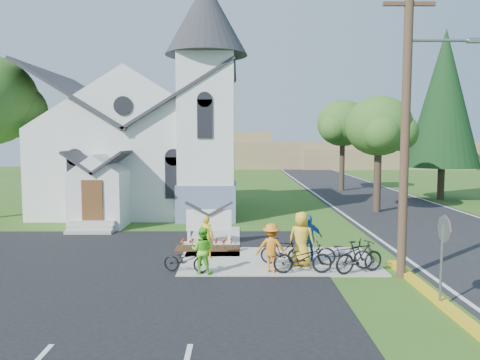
{
  "coord_description": "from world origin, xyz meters",
  "views": [
    {
      "loc": [
        0.04,
        -16.26,
        4.45
      ],
      "look_at": [
        0.12,
        5.0,
        2.59
      ],
      "focal_mm": 35.0,
      "sensor_mm": 36.0,
      "label": 1
    }
  ],
  "objects_px": {
    "cyclist_3": "(271,248)",
    "church_sign": "(209,221)",
    "cyclist_0": "(207,236)",
    "bike_0": "(186,260)",
    "bike_1": "(282,251)",
    "bike_3": "(359,257)",
    "cyclist_1": "(202,250)",
    "bike_2": "(303,258)",
    "cyclist_2": "(309,238)",
    "utility_pole": "(408,109)",
    "bike_4": "(345,253)",
    "stop_sign": "(444,241)",
    "cyclist_4": "(301,239)"
  },
  "relations": [
    {
      "from": "church_sign",
      "to": "bike_1",
      "type": "distance_m",
      "value": 4.39
    },
    {
      "from": "church_sign",
      "to": "cyclist_0",
      "type": "bearing_deg",
      "value": -88.7
    },
    {
      "from": "utility_pole",
      "to": "bike_2",
      "type": "height_order",
      "value": "utility_pole"
    },
    {
      "from": "bike_3",
      "to": "bike_4",
      "type": "distance_m",
      "value": 0.8
    },
    {
      "from": "bike_1",
      "to": "bike_4",
      "type": "height_order",
      "value": "bike_4"
    },
    {
      "from": "cyclist_2",
      "to": "church_sign",
      "type": "bearing_deg",
      "value": -51.08
    },
    {
      "from": "bike_1",
      "to": "cyclist_3",
      "type": "bearing_deg",
      "value": 166.73
    },
    {
      "from": "church_sign",
      "to": "bike_0",
      "type": "relative_size",
      "value": 1.41
    },
    {
      "from": "bike_1",
      "to": "bike_2",
      "type": "xyz_separation_m",
      "value": [
        0.56,
        -1.05,
        0.03
      ]
    },
    {
      "from": "bike_0",
      "to": "bike_1",
      "type": "relative_size",
      "value": 0.99
    },
    {
      "from": "stop_sign",
      "to": "cyclist_1",
      "type": "relative_size",
      "value": 1.62
    },
    {
      "from": "stop_sign",
      "to": "utility_pole",
      "type": "bearing_deg",
      "value": 91.49
    },
    {
      "from": "cyclist_3",
      "to": "bike_3",
      "type": "bearing_deg",
      "value": -173.79
    },
    {
      "from": "cyclist_2",
      "to": "bike_4",
      "type": "bearing_deg",
      "value": 132.39
    },
    {
      "from": "bike_1",
      "to": "bike_3",
      "type": "relative_size",
      "value": 0.87
    },
    {
      "from": "bike_0",
      "to": "church_sign",
      "type": "bearing_deg",
      "value": 6.89
    },
    {
      "from": "cyclist_0",
      "to": "bike_0",
      "type": "height_order",
      "value": "cyclist_0"
    },
    {
      "from": "bike_2",
      "to": "cyclist_3",
      "type": "relative_size",
      "value": 1.2
    },
    {
      "from": "cyclist_1",
      "to": "cyclist_0",
      "type": "bearing_deg",
      "value": -77.27
    },
    {
      "from": "bike_2",
      "to": "bike_3",
      "type": "height_order",
      "value": "bike_3"
    },
    {
      "from": "cyclist_2",
      "to": "bike_3",
      "type": "height_order",
      "value": "cyclist_2"
    },
    {
      "from": "cyclist_1",
      "to": "cyclist_4",
      "type": "relative_size",
      "value": 0.8
    },
    {
      "from": "bike_3",
      "to": "cyclist_2",
      "type": "bearing_deg",
      "value": 22.37
    },
    {
      "from": "bike_0",
      "to": "cyclist_1",
      "type": "distance_m",
      "value": 0.67
    },
    {
      "from": "church_sign",
      "to": "cyclist_3",
      "type": "height_order",
      "value": "church_sign"
    },
    {
      "from": "cyclist_1",
      "to": "bike_3",
      "type": "relative_size",
      "value": 0.84
    },
    {
      "from": "bike_0",
      "to": "cyclist_2",
      "type": "relative_size",
      "value": 0.92
    },
    {
      "from": "bike_3",
      "to": "bike_0",
      "type": "bearing_deg",
      "value": 66.96
    },
    {
      "from": "bike_2",
      "to": "cyclist_3",
      "type": "height_order",
      "value": "cyclist_3"
    },
    {
      "from": "church_sign",
      "to": "bike_0",
      "type": "xyz_separation_m",
      "value": [
        -0.49,
        -4.24,
        -0.57
      ]
    },
    {
      "from": "cyclist_4",
      "to": "cyclist_3",
      "type": "bearing_deg",
      "value": 57.3
    },
    {
      "from": "cyclist_0",
      "to": "bike_4",
      "type": "xyz_separation_m",
      "value": [
        4.85,
        -1.34,
        -0.29
      ]
    },
    {
      "from": "cyclist_3",
      "to": "cyclist_0",
      "type": "bearing_deg",
      "value": -29.87
    },
    {
      "from": "cyclist_2",
      "to": "utility_pole",
      "type": "bearing_deg",
      "value": 133.41
    },
    {
      "from": "bike_2",
      "to": "cyclist_4",
      "type": "height_order",
      "value": "cyclist_4"
    },
    {
      "from": "bike_3",
      "to": "cyclist_3",
      "type": "bearing_deg",
      "value": 64.87
    },
    {
      "from": "cyclist_2",
      "to": "bike_2",
      "type": "relative_size",
      "value": 0.88
    },
    {
      "from": "bike_0",
      "to": "bike_3",
      "type": "bearing_deg",
      "value": -77.95
    },
    {
      "from": "cyclist_3",
      "to": "church_sign",
      "type": "bearing_deg",
      "value": -51.15
    },
    {
      "from": "utility_pole",
      "to": "cyclist_1",
      "type": "xyz_separation_m",
      "value": [
        -6.51,
        0.3,
        -4.59
      ]
    },
    {
      "from": "cyclist_0",
      "to": "cyclist_1",
      "type": "distance_m",
      "value": 2.09
    },
    {
      "from": "bike_2",
      "to": "bike_3",
      "type": "relative_size",
      "value": 1.07
    },
    {
      "from": "bike_2",
      "to": "cyclist_3",
      "type": "distance_m",
      "value": 1.07
    },
    {
      "from": "bike_1",
      "to": "cyclist_1",
      "type": "bearing_deg",
      "value": 125.38
    },
    {
      "from": "bike_0",
      "to": "bike_2",
      "type": "relative_size",
      "value": 0.81
    },
    {
      "from": "bike_3",
      "to": "bike_4",
      "type": "xyz_separation_m",
      "value": [
        -0.31,
        0.73,
        -0.05
      ]
    },
    {
      "from": "bike_4",
      "to": "bike_3",
      "type": "bearing_deg",
      "value": -136.53
    },
    {
      "from": "cyclist_0",
      "to": "bike_3",
      "type": "height_order",
      "value": "cyclist_0"
    },
    {
      "from": "cyclist_1",
      "to": "cyclist_2",
      "type": "distance_m",
      "value": 4.02
    },
    {
      "from": "cyclist_1",
      "to": "bike_4",
      "type": "xyz_separation_m",
      "value": [
        4.85,
        0.75,
        -0.27
      ]
    }
  ]
}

